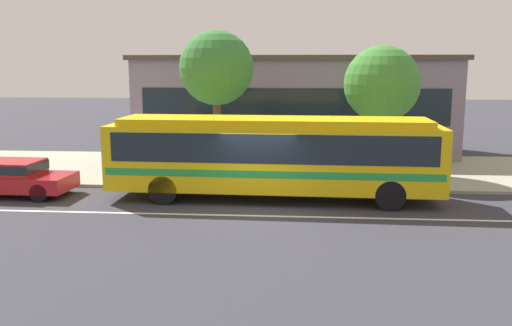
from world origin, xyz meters
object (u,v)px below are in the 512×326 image
object	(u,v)px
bus_stop_sign	(393,144)
transit_bus	(274,153)
street_tree_mid_block	(382,84)
pedestrian_walking_along_curb	(280,159)
pedestrian_waiting_near_sign	(225,158)
sedan_behind_bus	(11,176)
street_tree_near_stop	(216,69)

from	to	relation	value
bus_stop_sign	transit_bus	bearing A→B (deg)	-155.96
street_tree_mid_block	pedestrian_walking_along_curb	bearing A→B (deg)	-150.84
pedestrian_waiting_near_sign	sedan_behind_bus	bearing A→B (deg)	-162.24
bus_stop_sign	street_tree_mid_block	distance (m)	3.38
street_tree_near_stop	pedestrian_waiting_near_sign	bearing A→B (deg)	-73.06
pedestrian_walking_along_curb	bus_stop_sign	xyz separation A→B (m)	(4.28, -0.28, 0.67)
transit_bus	street_tree_near_stop	xyz separation A→B (m)	(-2.61, 4.12, 2.86)
transit_bus	pedestrian_waiting_near_sign	world-z (taller)	transit_bus
street_tree_mid_block	sedan_behind_bus	bearing A→B (deg)	-161.27
pedestrian_walking_along_curb	street_tree_mid_block	world-z (taller)	street_tree_mid_block
pedestrian_waiting_near_sign	street_tree_near_stop	world-z (taller)	street_tree_near_stop
sedan_behind_bus	pedestrian_waiting_near_sign	world-z (taller)	pedestrian_waiting_near_sign
pedestrian_walking_along_curb	street_tree_mid_block	distance (m)	5.54
pedestrian_waiting_near_sign	street_tree_near_stop	bearing A→B (deg)	106.94
sedan_behind_bus	street_tree_near_stop	world-z (taller)	street_tree_near_stop
transit_bus	sedan_behind_bus	xyz separation A→B (m)	(-9.58, -0.14, -0.96)
transit_bus	street_tree_near_stop	world-z (taller)	street_tree_near_stop
pedestrian_waiting_near_sign	street_tree_near_stop	size ratio (longest dim) A/B	0.28
bus_stop_sign	street_tree_near_stop	world-z (taller)	street_tree_near_stop
transit_bus	pedestrian_walking_along_curb	distance (m)	2.33
bus_stop_sign	street_tree_near_stop	xyz separation A→B (m)	(-7.03, 2.15, 2.80)
pedestrian_walking_along_curb	street_tree_near_stop	size ratio (longest dim) A/B	0.27
transit_bus	sedan_behind_bus	distance (m)	9.63
bus_stop_sign	sedan_behind_bus	bearing A→B (deg)	-171.43
sedan_behind_bus	bus_stop_sign	size ratio (longest dim) A/B	1.70
pedestrian_walking_along_curb	street_tree_mid_block	size ratio (longest dim) A/B	0.31
street_tree_mid_block	pedestrian_waiting_near_sign	bearing A→B (deg)	-160.12
sedan_behind_bus	pedestrian_walking_along_curb	world-z (taller)	pedestrian_walking_along_curb
transit_bus	street_tree_mid_block	world-z (taller)	street_tree_mid_block
sedan_behind_bus	street_tree_mid_block	xyz separation A→B (m)	(13.88, 4.71, 3.18)
transit_bus	pedestrian_walking_along_curb	xyz separation A→B (m)	(0.14, 2.25, -0.60)
street_tree_near_stop	bus_stop_sign	bearing A→B (deg)	-17.01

